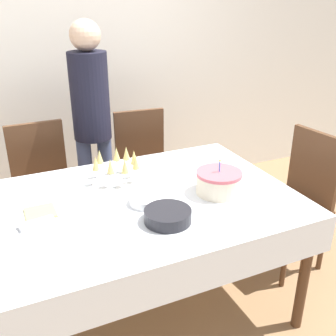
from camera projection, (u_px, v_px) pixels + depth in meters
ground_plane at (140, 308)px, 2.45m from camera, size 12.00×12.00×0.00m
wall_back at (66, 53)px, 3.26m from camera, size 8.00×0.05×2.70m
dining_table at (136, 216)px, 2.18m from camera, size 1.74×1.17×0.77m
dining_chair_far_left at (43, 184)px, 2.84m from camera, size 0.43×0.43×0.97m
dining_chair_far_right at (144, 167)px, 3.13m from camera, size 0.46×0.46×0.97m
dining_chair_right_end at (299, 195)px, 2.69m from camera, size 0.46×0.46×0.97m
birthday_cake at (219, 182)px, 2.19m from camera, size 0.26×0.26×0.20m
champagne_tray at (119, 168)px, 2.32m from camera, size 0.35×0.35×0.18m
plate_stack_main at (168, 216)px, 1.93m from camera, size 0.24×0.24×0.06m
plate_stack_dessert at (145, 200)px, 2.09m from camera, size 0.17×0.17×0.04m
cake_knife at (235, 209)px, 2.04m from camera, size 0.27×0.15×0.00m
fork_pile at (37, 224)px, 1.90m from camera, size 0.18×0.09×0.02m
napkin_pile at (40, 213)px, 2.00m from camera, size 0.15×0.15×0.01m
person_standing at (91, 113)px, 2.90m from camera, size 0.28×0.28×1.65m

